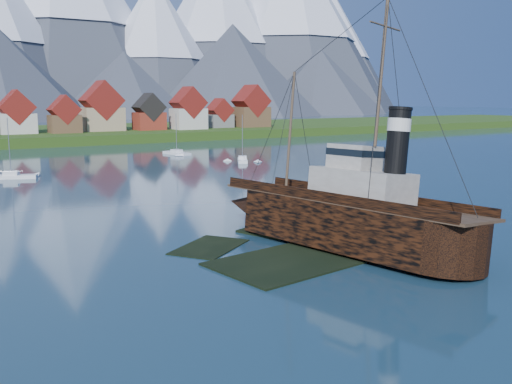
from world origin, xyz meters
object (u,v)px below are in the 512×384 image
sailboat_d (243,161)px  sailboat_e (177,154)px  tugboat_wreck (334,213)px  sailboat_c (11,177)px

sailboat_d → sailboat_e: sailboat_d is taller
sailboat_e → sailboat_d: bearing=-87.0°
sailboat_d → tugboat_wreck: bearing=-84.8°
tugboat_wreck → sailboat_e: (23.75, 91.42, -2.87)m
sailboat_c → tugboat_wreck: bearing=-141.3°
tugboat_wreck → sailboat_d: (29.61, 68.20, -2.85)m
sailboat_e → sailboat_c: bearing=-161.3°
tugboat_wreck → sailboat_c: 69.40m
tugboat_wreck → sailboat_e: 94.50m
sailboat_c → sailboat_d: bearing=-65.7°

